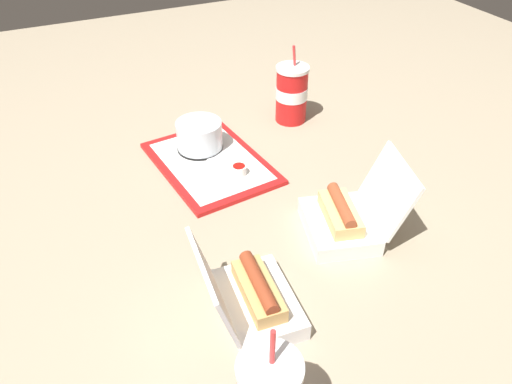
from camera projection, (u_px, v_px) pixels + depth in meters
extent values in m
plane|color=gray|center=(271.00, 210.00, 1.20)|extent=(3.20, 3.20, 0.00)
cube|color=red|center=(210.00, 163.00, 1.35)|extent=(0.40, 0.30, 0.01)
cube|color=white|center=(210.00, 161.00, 1.35)|extent=(0.35, 0.26, 0.00)
cylinder|color=black|center=(200.00, 148.00, 1.40)|extent=(0.13, 0.13, 0.01)
cylinder|color=#BC7084|center=(200.00, 138.00, 1.38)|extent=(0.10, 0.10, 0.06)
cylinder|color=silver|center=(199.00, 135.00, 1.37)|extent=(0.13, 0.13, 0.08)
cylinder|color=white|center=(239.00, 170.00, 1.29)|extent=(0.04, 0.04, 0.02)
cylinder|color=#9E140F|center=(239.00, 167.00, 1.29)|extent=(0.03, 0.03, 0.01)
cube|color=white|center=(226.00, 157.00, 1.36)|extent=(0.11, 0.11, 0.00)
cube|color=white|center=(202.00, 187.00, 1.25)|extent=(0.11, 0.02, 0.00)
cube|color=white|center=(258.00, 303.00, 0.95)|extent=(0.20, 0.15, 0.04)
cube|color=white|center=(213.00, 286.00, 0.88)|extent=(0.20, 0.06, 0.13)
cube|color=tan|center=(258.00, 291.00, 0.93)|extent=(0.15, 0.07, 0.03)
cylinder|color=brown|center=(258.00, 282.00, 0.91)|extent=(0.15, 0.04, 0.03)
cylinder|color=yellow|center=(258.00, 278.00, 0.91)|extent=(0.13, 0.02, 0.01)
cube|color=white|center=(339.00, 226.00, 1.13)|extent=(0.21, 0.19, 0.04)
cube|color=white|center=(388.00, 190.00, 1.09)|extent=(0.19, 0.11, 0.14)
cube|color=#DBB770|center=(340.00, 214.00, 1.11)|extent=(0.15, 0.10, 0.03)
cylinder|color=#9E4728|center=(341.00, 205.00, 1.09)|extent=(0.14, 0.06, 0.03)
cylinder|color=yellow|center=(342.00, 202.00, 1.09)|extent=(0.12, 0.04, 0.01)
cylinder|color=white|center=(270.00, 368.00, 0.67)|extent=(0.09, 0.09, 0.01)
cylinder|color=red|center=(273.00, 347.00, 0.65)|extent=(0.01, 0.01, 0.06)
cylinder|color=red|center=(291.00, 96.00, 1.51)|extent=(0.09, 0.09, 0.16)
cylinder|color=white|center=(292.00, 92.00, 1.50)|extent=(0.10, 0.10, 0.04)
cylinder|color=white|center=(293.00, 68.00, 1.45)|extent=(0.10, 0.10, 0.01)
cylinder|color=red|center=(294.00, 56.00, 1.44)|extent=(0.01, 0.01, 0.06)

